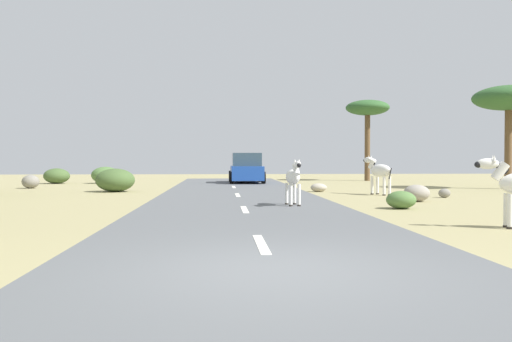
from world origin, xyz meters
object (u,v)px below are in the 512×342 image
Objects in this scene: bush_2 at (115,180)px; bush_4 at (401,200)px; zebra_2 at (379,171)px; bush_0 at (105,175)px; tree_5 at (509,100)px; rock_4 at (417,193)px; rock_3 at (444,193)px; tree_0 at (367,110)px; bush_3 at (57,176)px; car_0 at (246,169)px; zebra_0 at (293,178)px; rock_2 at (319,188)px; rock_0 at (31,182)px.

bush_2 is 1.98× the size of bush_4.
bush_0 is at bearing 115.74° from zebra_2.
tree_5 reaches higher than rock_4.
bush_2 reaches higher than rock_4.
bush_4 reaches higher than rock_3.
bush_3 is at bearing -171.45° from tree_0.
car_0 is at bearing -5.16° from bush_0.
zebra_2 is 11.45m from car_0.
zebra_0 is 0.99× the size of bush_3.
bush_3 is at bearing 162.87° from tree_5.
bush_4 is at bearing -49.08° from bush_3.
bush_3 is 16.46m from rock_2.
rock_4 is at bearing -100.14° from tree_0.
tree_5 is at bearing 48.83° from bush_4.
bush_0 is 19.82m from rock_4.
bush_2 is 2.38× the size of rock_2.
rock_2 is 0.81× the size of rock_4.
zebra_0 is 7.15m from rock_3.
bush_2 is at bearing 160.84° from rock_3.
zebra_2 is 0.97× the size of bush_0.
rock_4 is (13.39, -14.61, -0.21)m from bush_0.
zebra_2 reaches higher than rock_2.
bush_2 reaches higher than rock_3.
tree_0 is 18.20m from rock_4.
bush_2 is (-18.41, -1.06, -3.78)m from tree_5.
bush_3 is at bearing 93.08° from rock_0.
rock_0 is at bearing 164.81° from rock_2.
tree_5 is 24.76m from bush_3.
bush_0 is at bearing 139.54° from rock_3.
rock_0 is 19.17m from rock_3.
bush_3 is 2.10× the size of rock_2.
rock_4 is at bearing -67.75° from rock_2.
car_0 is 5.24× the size of rock_0.
car_0 is 9.70m from tree_0.
bush_4 is 0.98× the size of rock_4.
tree_5 is 8.83m from rock_3.
tree_5 is 3.02× the size of bush_0.
bush_3 is at bearing -58.37° from zebra_0.
rock_0 is (0.28, -5.16, -0.12)m from bush_3.
zebra_0 is 0.93× the size of zebra_2.
bush_3 is 21.72m from rock_4.
car_0 is (-4.84, 10.37, -0.10)m from zebra_2.
zebra_2 reaches higher than rock_3.
bush_4 is at bearing -125.92° from rock_3.
zebra_0 is at bearing -111.43° from tree_0.
rock_4 is (0.24, -3.48, -0.66)m from zebra_2.
zebra_2 is 19.37m from bush_3.
rock_4 is at bearing -69.88° from car_0.
bush_0 is at bearing 64.64° from rock_0.
zebra_2 reaches higher than bush_4.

